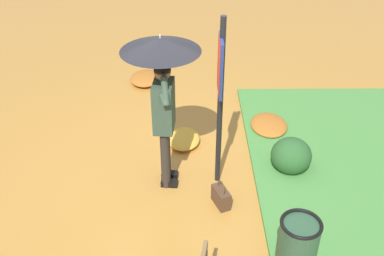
{
  "coord_description": "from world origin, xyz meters",
  "views": [
    {
      "loc": [
        -4.82,
        -0.17,
        3.95
      ],
      "look_at": [
        -0.07,
        -0.21,
        0.85
      ],
      "focal_mm": 42.17,
      "sensor_mm": 36.0,
      "label": 1
    }
  ],
  "objects_px": {
    "person_with_umbrella": "(162,76)",
    "trash_bin": "(296,252)",
    "info_sign_post": "(220,85)",
    "handbag": "(221,197)"
  },
  "relations": [
    {
      "from": "trash_bin",
      "to": "handbag",
      "type": "bearing_deg",
      "value": 30.32
    },
    {
      "from": "handbag",
      "to": "trash_bin",
      "type": "distance_m",
      "value": 1.37
    },
    {
      "from": "person_with_umbrella",
      "to": "handbag",
      "type": "relative_size",
      "value": 5.53
    },
    {
      "from": "info_sign_post",
      "to": "handbag",
      "type": "xyz_separation_m",
      "value": [
        -0.49,
        -0.03,
        -1.32
      ]
    },
    {
      "from": "info_sign_post",
      "to": "trash_bin",
      "type": "distance_m",
      "value": 2.07
    },
    {
      "from": "person_with_umbrella",
      "to": "info_sign_post",
      "type": "relative_size",
      "value": 0.89
    },
    {
      "from": "person_with_umbrella",
      "to": "trash_bin",
      "type": "relative_size",
      "value": 2.45
    },
    {
      "from": "trash_bin",
      "to": "person_with_umbrella",
      "type": "bearing_deg",
      "value": 39.32
    },
    {
      "from": "person_with_umbrella",
      "to": "trash_bin",
      "type": "distance_m",
      "value": 2.48
    },
    {
      "from": "person_with_umbrella",
      "to": "handbag",
      "type": "distance_m",
      "value": 1.69
    }
  ]
}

